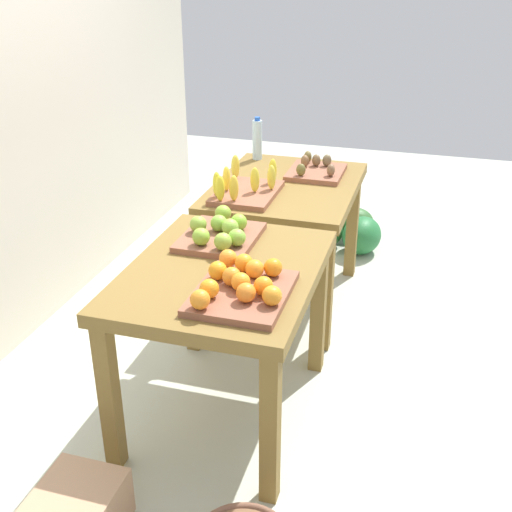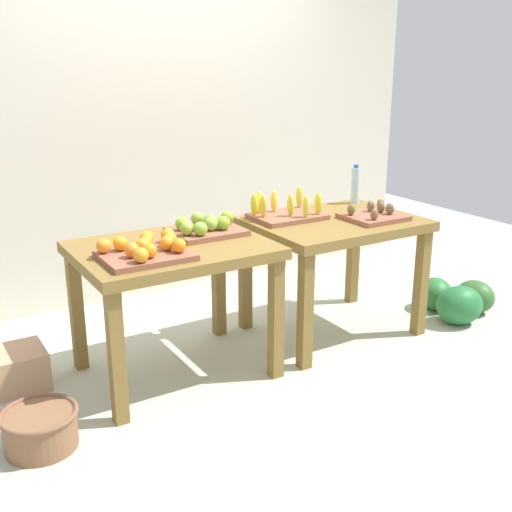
# 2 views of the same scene
# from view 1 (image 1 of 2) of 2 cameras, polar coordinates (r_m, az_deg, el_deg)

# --- Properties ---
(ground_plane) EXTENTS (8.00, 8.00, 0.00)m
(ground_plane) POSITION_cam_1_polar(r_m,az_deg,el_deg) (3.59, 0.27, -8.08)
(ground_plane) COLOR #B8BDAB
(back_wall) EXTENTS (4.40, 0.12, 3.00)m
(back_wall) POSITION_cam_1_polar(r_m,az_deg,el_deg) (3.63, -21.50, 16.17)
(back_wall) COLOR beige
(back_wall) RESTS_ON ground_plane
(display_table_left) EXTENTS (1.04, 0.80, 0.77)m
(display_table_left) POSITION_cam_1_polar(r_m,az_deg,el_deg) (2.80, -2.91, -3.12)
(display_table_left) COLOR brown
(display_table_left) RESTS_ON ground_plane
(display_table_right) EXTENTS (1.04, 0.80, 0.77)m
(display_table_right) POSITION_cam_1_polar(r_m,az_deg,el_deg) (3.77, 2.67, 4.82)
(display_table_right) COLOR brown
(display_table_right) RESTS_ON ground_plane
(orange_bin) EXTENTS (0.46, 0.36, 0.11)m
(orange_bin) POSITION_cam_1_polar(r_m,az_deg,el_deg) (2.51, -1.34, -2.64)
(orange_bin) COLOR brown
(orange_bin) RESTS_ON display_table_left
(apple_bin) EXTENTS (0.42, 0.34, 0.11)m
(apple_bin) POSITION_cam_1_polar(r_m,az_deg,el_deg) (2.97, -3.16, 2.08)
(apple_bin) COLOR brown
(apple_bin) RESTS_ON display_table_left
(banana_crate) EXTENTS (0.44, 0.32, 0.17)m
(banana_crate) POSITION_cam_1_polar(r_m,az_deg,el_deg) (3.53, -0.98, 6.07)
(banana_crate) COLOR brown
(banana_crate) RESTS_ON display_table_right
(kiwi_bin) EXTENTS (0.36, 0.32, 0.10)m
(kiwi_bin) POSITION_cam_1_polar(r_m,az_deg,el_deg) (3.89, 5.33, 7.63)
(kiwi_bin) COLOR brown
(kiwi_bin) RESTS_ON display_table_right
(water_bottle) EXTENTS (0.06, 0.06, 0.27)m
(water_bottle) POSITION_cam_1_polar(r_m,az_deg,el_deg) (4.15, 0.12, 10.33)
(water_bottle) COLOR silver
(water_bottle) RESTS_ON display_table_right
(watermelon_pile) EXTENTS (0.60, 0.62, 0.27)m
(watermelon_pile) POSITION_cam_1_polar(r_m,az_deg,el_deg) (4.76, 8.34, 2.29)
(watermelon_pile) COLOR #32612E
(watermelon_pile) RESTS_ON ground_plane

